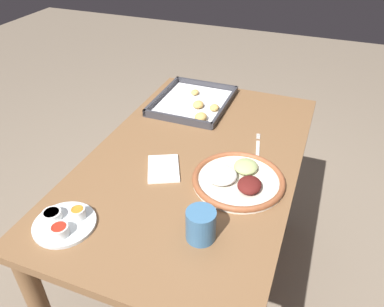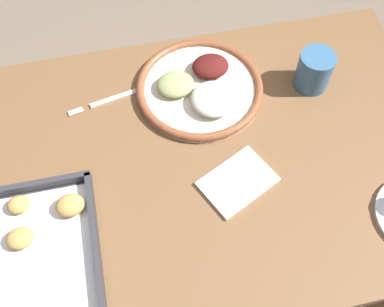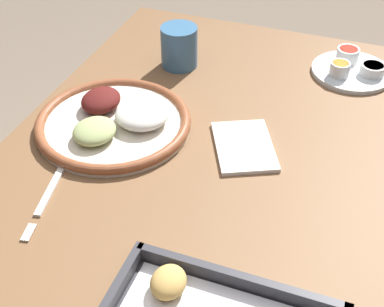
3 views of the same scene
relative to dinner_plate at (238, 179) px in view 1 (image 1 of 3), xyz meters
The scene contains 8 objects.
ground_plane 0.80m from the dinner_plate, 65.14° to the left, with size 8.00×8.00×0.00m, color #7A6B59.
dining_table 0.24m from the dinner_plate, 65.14° to the left, with size 1.20×0.72×0.76m.
dinner_plate is the anchor object (origin of this frame).
fork 0.19m from the dinner_plate, ahead, with size 0.23×0.06×0.00m.
saucer_plate 0.54m from the dinner_plate, 131.70° to the left, with size 0.18×0.18×0.04m.
baking_tray 0.55m from the dinner_plate, 35.61° to the left, with size 0.37×0.30×0.04m.
drinking_cup 0.27m from the dinner_plate, behind, with size 0.08×0.08×0.09m.
napkin 0.25m from the dinner_plate, 95.30° to the left, with size 0.18×0.16×0.01m.
Camera 1 is at (-1.01, -0.38, 1.53)m, focal length 35.00 mm.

